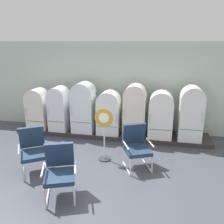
{
  "coord_description": "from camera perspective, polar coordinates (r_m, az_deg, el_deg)",
  "views": [
    {
      "loc": [
        1.47,
        -3.95,
        2.95
      ],
      "look_at": [
        0.11,
        2.75,
        0.88
      ],
      "focal_mm": 37.12,
      "sensor_mm": 36.0,
      "label": 1
    }
  ],
  "objects": [
    {
      "name": "armchair_center",
      "position": [
        4.78,
        -12.75,
        -13.47
      ],
      "size": [
        0.8,
        0.87,
        1.06
      ],
      "color": "silver",
      "rests_on": "ground"
    },
    {
      "name": "armchair_right",
      "position": [
        5.69,
        5.99,
        -7.98
      ],
      "size": [
        0.82,
        0.89,
        1.06
      ],
      "color": "silver",
      "rests_on": "ground"
    },
    {
      "name": "refrigerator_5",
      "position": [
        7.19,
        11.91,
        -0.31
      ],
      "size": [
        0.71,
        0.71,
        1.44
      ],
      "color": "white",
      "rests_on": "display_plinth"
    },
    {
      "name": "refrigerator_4",
      "position": [
        7.17,
        5.62,
        0.79
      ],
      "size": [
        0.67,
        0.66,
        1.61
      ],
      "color": "silver",
      "rests_on": "display_plinth"
    },
    {
      "name": "refrigerator_6",
      "position": [
        7.2,
        18.88,
        0.04
      ],
      "size": [
        0.67,
        0.67,
        1.62
      ],
      "color": "white",
      "rests_on": "display_plinth"
    },
    {
      "name": "ground",
      "position": [
        5.16,
        -7.71,
        -18.58
      ],
      "size": [
        12.0,
        10.0,
        0.05
      ],
      "primitive_type": "cube",
      "color": "#3C4048"
    },
    {
      "name": "armchair_left",
      "position": [
        5.78,
        -18.88,
        -8.48
      ],
      "size": [
        0.86,
        0.91,
        1.06
      ],
      "color": "silver",
      "rests_on": "ground"
    },
    {
      "name": "display_plinth",
      "position": [
        7.69,
        -0.4,
        -5.23
      ],
      "size": [
        6.28,
        0.95,
        0.13
      ],
      "primitive_type": "cube",
      "color": "#322B2A",
      "rests_on": "ground"
    },
    {
      "name": "back_wall",
      "position": [
        7.88,
        0.54,
        6.24
      ],
      "size": [
        11.76,
        0.12,
        2.98
      ],
      "color": "#B6C4B8",
      "rests_on": "ground"
    },
    {
      "name": "refrigerator_1",
      "position": [
        7.84,
        -12.89,
        1.2
      ],
      "size": [
        0.59,
        0.67,
        1.45
      ],
      "color": "white",
      "rests_on": "display_plinth"
    },
    {
      "name": "sign_stand",
      "position": [
        5.9,
        -1.94,
        -5.68
      ],
      "size": [
        0.47,
        0.32,
        1.4
      ],
      "color": "#2D2D30",
      "rests_on": "ground"
    },
    {
      "name": "refrigerator_3",
      "position": [
        7.32,
        -0.77,
        0.1
      ],
      "size": [
        0.71,
        0.64,
        1.38
      ],
      "color": "white",
      "rests_on": "display_plinth"
    },
    {
      "name": "refrigerator_0",
      "position": [
        8.17,
        -17.76,
        1.04
      ],
      "size": [
        0.66,
        0.64,
        1.36
      ],
      "color": "silver",
      "rests_on": "display_plinth"
    },
    {
      "name": "refrigerator_2",
      "position": [
        7.52,
        -6.98,
        1.53
      ],
      "size": [
        0.7,
        0.7,
        1.62
      ],
      "color": "white",
      "rests_on": "display_plinth"
    }
  ]
}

